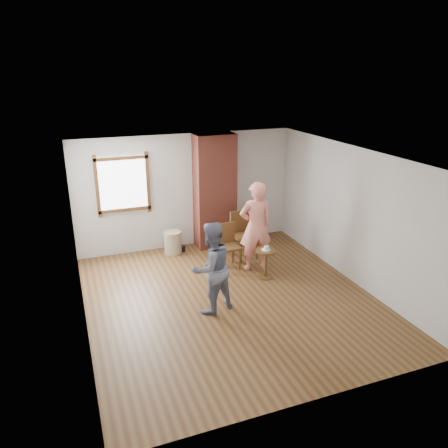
{
  "coord_description": "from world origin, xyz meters",
  "views": [
    {
      "loc": [
        -2.56,
        -6.49,
        3.98
      ],
      "look_at": [
        0.18,
        0.8,
        1.15
      ],
      "focal_mm": 35.0,
      "sensor_mm": 36.0,
      "label": 1
    }
  ],
  "objects": [
    {
      "name": "stoneware_crock",
      "position": [
        -0.45,
        2.4,
        0.25
      ],
      "size": [
        0.4,
        0.4,
        0.51
      ],
      "primitive_type": "cylinder",
      "rotation": [
        0.0,
        0.0,
        0.01
      ],
      "color": "#C9B991",
      "rests_on": "ground"
    },
    {
      "name": "dark_pot",
      "position": [
        -0.23,
        2.4,
        0.07
      ],
      "size": [
        0.17,
        0.17,
        0.14
      ],
      "primitive_type": "cylinder",
      "rotation": [
        0.0,
        0.0,
        0.33
      ],
      "color": "black",
      "rests_on": "ground"
    },
    {
      "name": "ground",
      "position": [
        0.0,
        0.0,
        0.0
      ],
      "size": [
        5.5,
        5.5,
        0.0
      ],
      "primitive_type": "plane",
      "color": "brown",
      "rests_on": "ground"
    },
    {
      "name": "cake_plate",
      "position": [
        0.96,
        0.54,
        0.6
      ],
      "size": [
        0.18,
        0.18,
        0.01
      ],
      "primitive_type": "cylinder",
      "color": "white",
      "rests_on": "side_table"
    },
    {
      "name": "brick_chimney",
      "position": [
        0.6,
        2.5,
        1.3
      ],
      "size": [
        0.9,
        0.5,
        2.6
      ],
      "primitive_type": "cube",
      "color": "#A44B3A",
      "rests_on": "ground"
    },
    {
      "name": "side_table",
      "position": [
        0.96,
        0.54,
        0.4
      ],
      "size": [
        0.4,
        0.4,
        0.6
      ],
      "color": "brown",
      "rests_on": "ground"
    },
    {
      "name": "dining_chair_right",
      "position": [
        0.94,
        1.66,
        0.58
      ],
      "size": [
        0.53,
        0.53,
        1.03
      ],
      "rotation": [
        0.0,
        0.0,
        0.12
      ],
      "color": "brown",
      "rests_on": "ground"
    },
    {
      "name": "person_pink",
      "position": [
        0.94,
        0.99,
        0.93
      ],
      "size": [
        0.72,
        0.5,
        1.86
      ],
      "primitive_type": "imported",
      "rotation": [
        0.0,
        0.0,
        3.06
      ],
      "color": "#FC907E",
      "rests_on": "ground"
    },
    {
      "name": "man",
      "position": [
        -0.44,
        -0.24,
        0.8
      ],
      "size": [
        0.93,
        0.82,
        1.61
      ],
      "primitive_type": "imported",
      "rotation": [
        0.0,
        0.0,
        3.47
      ],
      "color": "#121332",
      "rests_on": "ground"
    },
    {
      "name": "cake_slice",
      "position": [
        0.97,
        0.54,
        0.64
      ],
      "size": [
        0.08,
        0.07,
        0.06
      ],
      "primitive_type": "cube",
      "color": "silver",
      "rests_on": "cake_plate"
    },
    {
      "name": "dining_chair_left",
      "position": [
        0.44,
        1.31,
        0.52
      ],
      "size": [
        0.45,
        0.45,
        0.93
      ],
      "rotation": [
        0.0,
        0.0,
        0.04
      ],
      "color": "brown",
      "rests_on": "ground"
    },
    {
      "name": "room_shell",
      "position": [
        -0.06,
        0.61,
        1.81
      ],
      "size": [
        5.04,
        5.52,
        2.62
      ],
      "color": "silver",
      "rests_on": "ground"
    }
  ]
}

